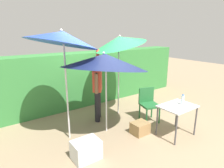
% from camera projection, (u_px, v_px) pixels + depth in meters
% --- Properties ---
extents(ground_plane, '(24.00, 24.00, 0.00)m').
position_uv_depth(ground_plane, '(119.00, 129.00, 4.75)').
color(ground_plane, '#9E8466').
extents(hedge_row, '(8.00, 0.70, 1.70)m').
position_uv_depth(hedge_row, '(79.00, 79.00, 6.21)').
color(hedge_row, '#38843D').
rests_on(hedge_row, ground_plane).
extents(umbrella_rainbow, '(1.45, 1.43, 2.41)m').
position_uv_depth(umbrella_rainbow, '(119.00, 41.00, 5.14)').
color(umbrella_rainbow, silver).
rests_on(umbrella_rainbow, ground_plane).
extents(umbrella_orange, '(1.96, 1.94, 2.07)m').
position_uv_depth(umbrella_orange, '(105.00, 61.00, 4.25)').
color(umbrella_orange, silver).
rests_on(umbrella_orange, ground_plane).
extents(umbrella_yellow, '(1.49, 1.47, 2.53)m').
position_uv_depth(umbrella_yellow, '(63.00, 38.00, 3.82)').
color(umbrella_yellow, silver).
rests_on(umbrella_yellow, ground_plane).
extents(person_vendor, '(0.40, 0.49, 1.88)m').
position_uv_depth(person_vendor, '(97.00, 86.00, 5.08)').
color(person_vendor, black).
rests_on(person_vendor, ground_plane).
extents(chair_plastic, '(0.54, 0.54, 0.89)m').
position_uv_depth(chair_plastic, '(148.00, 103.00, 5.12)').
color(chair_plastic, '#236633').
rests_on(chair_plastic, ground_plane).
extents(cooler_box, '(0.51, 0.38, 0.37)m').
position_uv_depth(cooler_box, '(86.00, 150.00, 3.63)').
color(cooler_box, silver).
rests_on(cooler_box, ground_plane).
extents(crate_cardboard, '(0.39, 0.33, 0.28)m').
position_uv_depth(crate_cardboard, '(140.00, 128.00, 4.54)').
color(crate_cardboard, '#9E7A4C').
rests_on(crate_cardboard, ground_plane).
extents(folding_table, '(0.80, 0.60, 0.73)m').
position_uv_depth(folding_table, '(177.00, 109.00, 4.35)').
color(folding_table, '#4C4C51').
rests_on(folding_table, ground_plane).
extents(bottle_water, '(0.07, 0.07, 0.24)m').
position_uv_depth(bottle_water, '(183.00, 100.00, 4.37)').
color(bottle_water, silver).
rests_on(bottle_water, folding_table).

